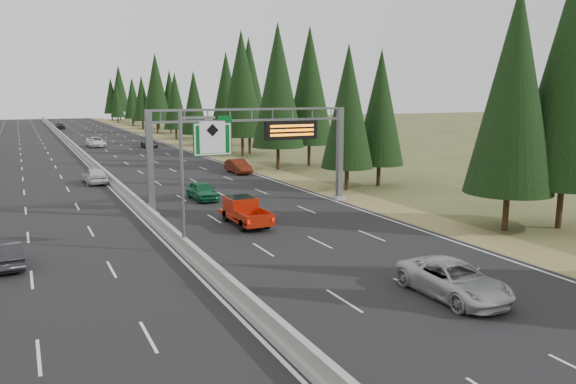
% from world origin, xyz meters
% --- Properties ---
extents(road, '(32.00, 260.00, 0.08)m').
position_xyz_m(road, '(0.00, 80.00, 0.04)').
color(road, black).
rests_on(road, ground).
extents(shoulder_right, '(3.60, 260.00, 0.06)m').
position_xyz_m(shoulder_right, '(17.80, 80.00, 0.03)').
color(shoulder_right, olive).
rests_on(shoulder_right, ground).
extents(median_barrier, '(0.70, 260.00, 0.85)m').
position_xyz_m(median_barrier, '(0.00, 80.00, 0.41)').
color(median_barrier, gray).
rests_on(median_barrier, road).
extents(sign_gantry, '(16.75, 0.98, 7.80)m').
position_xyz_m(sign_gantry, '(8.92, 34.88, 5.27)').
color(sign_gantry, slate).
rests_on(sign_gantry, road).
extents(hov_sign_pole, '(2.80, 0.50, 8.00)m').
position_xyz_m(hov_sign_pole, '(0.58, 24.97, 4.72)').
color(hov_sign_pole, slate).
rests_on(hov_sign_pole, road).
extents(tree_row_right, '(11.41, 242.01, 18.31)m').
position_xyz_m(tree_row_right, '(22.29, 66.21, 9.11)').
color(tree_row_right, black).
rests_on(tree_row_right, ground).
extents(silver_minivan, '(2.64, 5.70, 1.58)m').
position_xyz_m(silver_minivan, '(8.88, 12.82, 0.87)').
color(silver_minivan, '#ADAEB2').
rests_on(silver_minivan, road).
extents(red_pickup, '(2.00, 5.59, 1.82)m').
position_xyz_m(red_pickup, '(5.61, 30.23, 1.09)').
color(red_pickup, black).
rests_on(red_pickup, road).
extents(car_ahead_green, '(1.93, 4.57, 1.54)m').
position_xyz_m(car_ahead_green, '(5.68, 40.00, 0.85)').
color(car_ahead_green, '#166239').
rests_on(car_ahead_green, road).
extents(car_ahead_dkred, '(1.75, 4.78, 1.56)m').
position_xyz_m(car_ahead_dkred, '(14.09, 53.73, 0.86)').
color(car_ahead_dkred, '#56190C').
rests_on(car_ahead_dkred, road).
extents(car_ahead_dkgrey, '(2.21, 5.23, 1.51)m').
position_xyz_m(car_ahead_dkgrey, '(11.32, 88.17, 0.83)').
color(car_ahead_dkgrey, black).
rests_on(car_ahead_dkgrey, road).
extents(car_ahead_white, '(2.83, 5.93, 1.63)m').
position_xyz_m(car_ahead_white, '(3.63, 93.65, 0.90)').
color(car_ahead_white, white).
rests_on(car_ahead_white, road).
extents(car_ahead_far, '(2.43, 5.00, 1.64)m').
position_xyz_m(car_ahead_far, '(1.50, 147.30, 0.90)').
color(car_ahead_far, black).
rests_on(car_ahead_far, road).
extents(car_onc_near, '(1.72, 4.08, 1.31)m').
position_xyz_m(car_onc_near, '(-9.05, 26.21, 0.73)').
color(car_onc_near, black).
rests_on(car_onc_near, road).
extents(car_onc_white, '(2.23, 4.87, 1.62)m').
position_xyz_m(car_onc_white, '(-1.50, 52.95, 0.89)').
color(car_onc_white, silver).
rests_on(car_onc_white, road).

